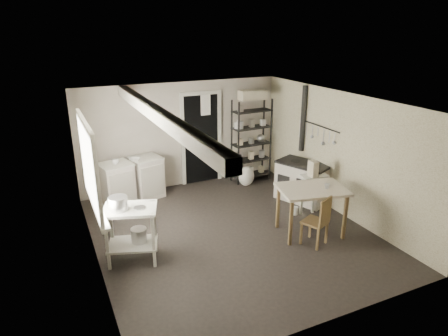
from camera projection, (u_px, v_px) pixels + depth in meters
name	position (u px, v px, depth m)	size (l,w,h in m)	color
floor	(231.00, 232.00, 6.99)	(5.00, 5.00, 0.00)	black
ceiling	(232.00, 101.00, 6.21)	(5.00, 5.00, 0.00)	beige
wall_back	(182.00, 135.00, 8.73)	(4.50, 0.02, 2.30)	#B4A999
wall_front	(329.00, 240.00, 4.46)	(4.50, 0.02, 2.30)	#B4A999
wall_left	(90.00, 194.00, 5.70)	(0.02, 5.00, 2.30)	#B4A999
wall_right	(339.00, 153.00, 7.49)	(0.02, 5.00, 2.30)	#B4A999
window	(88.00, 166.00, 5.77)	(0.12, 1.76, 1.28)	beige
doorway	(201.00, 140.00, 8.93)	(0.96, 0.10, 2.08)	beige
ceiling_beam	(158.00, 115.00, 5.77)	(0.18, 5.00, 0.18)	beige
wallpaper_panel	(339.00, 153.00, 7.48)	(0.01, 5.00, 2.30)	beige
utensil_rail	(318.00, 126.00, 7.84)	(0.06, 1.20, 0.44)	#AFAEB1
prep_table	(132.00, 237.00, 6.04)	(0.77, 0.55, 0.89)	beige
stockpot	(118.00, 206.00, 5.79)	(0.28, 0.28, 0.30)	#AFAEB1
saucepan	(140.00, 210.00, 5.87)	(0.18, 0.18, 0.10)	#AFAEB1
bucket	(139.00, 236.00, 6.08)	(0.24, 0.24, 0.26)	#AFAEB1
base_cabinets	(132.00, 179.00, 8.13)	(1.31, 0.56, 0.86)	beige
mixing_bowl	(135.00, 156.00, 7.94)	(0.29, 0.29, 0.07)	white
counter_cup	(115.00, 159.00, 7.74)	(0.13, 0.13, 0.10)	white
shelf_rack	(251.00, 140.00, 9.05)	(0.89, 0.35, 1.89)	black
shelf_jar	(237.00, 124.00, 8.78)	(0.09, 0.09, 0.20)	white
storage_box_a	(246.00, 94.00, 8.60)	(0.31, 0.27, 0.21)	beige
storage_box_b	(259.00, 94.00, 8.74)	(0.30, 0.27, 0.19)	beige
stove	(303.00, 180.00, 8.13)	(0.57, 1.04, 0.82)	beige
stovepipe	(303.00, 119.00, 8.25)	(0.10, 0.10, 1.31)	black
side_ledge	(313.00, 192.00, 7.58)	(0.50, 0.27, 0.77)	beige
oats_box	(313.00, 164.00, 7.33)	(0.12, 0.20, 0.30)	beige
work_table	(310.00, 213.00, 6.84)	(1.11, 0.78, 0.84)	beige
table_cup	(327.00, 191.00, 6.69)	(0.09, 0.09, 0.08)	white
chair	(315.00, 217.00, 6.47)	(0.35, 0.37, 0.86)	brown
flour_sack	(246.00, 175.00, 8.95)	(0.37, 0.31, 0.44)	white
floor_crock	(295.00, 211.00, 7.63)	(0.12, 0.12, 0.15)	white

